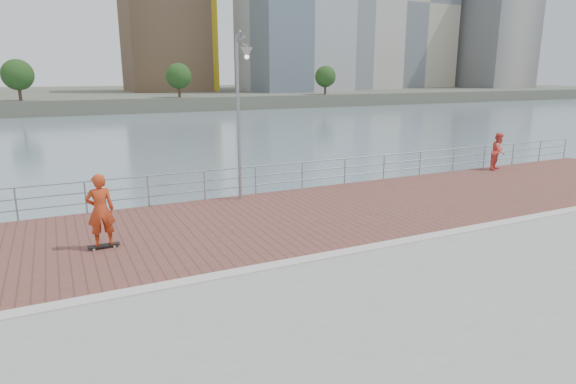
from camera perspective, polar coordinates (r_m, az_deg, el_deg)
name	(u,v)px	position (r m, az deg, el deg)	size (l,w,h in m)	color
water	(321,328)	(13.36, 3.91, -15.79)	(400.00, 400.00, 0.00)	slate
brick_lane	(266,220)	(15.53, -2.59, -3.35)	(40.00, 6.80, 0.02)	brown
curb	(322,257)	(12.48, 4.06, -7.66)	(40.00, 0.40, 0.06)	#B7B5AD
far_shore	(76,96)	(132.77, -23.84, 10.38)	(320.00, 95.00, 2.50)	#4C5142
guardrail	(231,179)	(18.43, -6.83, 1.50)	(39.06, 0.06, 1.13)	#8C9EA8
street_lamp	(242,89)	(17.22, -5.50, 12.08)	(0.42, 1.22, 5.75)	gray
skateboard	(104,245)	(13.96, -20.99, -5.94)	(0.82, 0.23, 0.09)	black
skateboarder	(100,210)	(13.67, -21.35, -2.01)	(0.72, 0.47, 1.96)	#B93918
bystander	(498,151)	(25.65, 23.68, 4.44)	(0.88, 0.68, 1.81)	#E84E44
shoreline_trees	(7,76)	(87.21, -30.33, 11.77)	(109.50, 4.74, 6.32)	#473323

